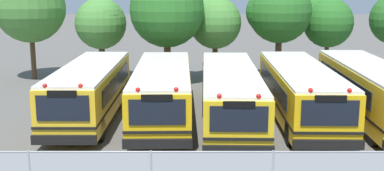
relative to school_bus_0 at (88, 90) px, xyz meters
name	(u,v)px	position (x,y,z in m)	size (l,w,h in m)	color
ground_plane	(228,119)	(6.55, -0.12, -1.38)	(160.00, 160.00, 0.00)	#595651
school_bus_0	(88,90)	(0.00, 0.00, 0.00)	(2.49, 9.87, 2.63)	yellow
school_bus_1	(160,91)	(3.39, -0.13, -0.02)	(2.76, 10.55, 2.58)	yellow
school_bus_2	(228,92)	(6.50, -0.31, -0.06)	(2.79, 11.65, 2.51)	yellow
school_bus_3	(298,90)	(9.79, -0.02, -0.03)	(2.79, 10.96, 2.57)	yellow
school_bus_4	(368,90)	(12.99, -0.21, 0.04)	(2.72, 10.74, 2.70)	yellow
tree_0	(30,8)	(-5.59, 9.68, 3.28)	(4.57, 4.55, 6.98)	#4C3823
tree_1	(99,22)	(-1.13, 9.54, 2.37)	(3.34, 3.34, 5.35)	#4C3823
tree_2	(163,10)	(3.12, 8.13, 3.25)	(4.63, 4.63, 6.95)	#4C3823
tree_3	(210,21)	(6.07, 9.78, 2.44)	(3.69, 3.41, 5.42)	#4C3823
tree_4	(274,12)	(10.23, 9.60, 3.05)	(4.23, 4.09, 6.50)	#4C3823
tree_5	(323,21)	(13.80, 10.99, 2.36)	(3.56, 3.37, 5.33)	#4C3823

